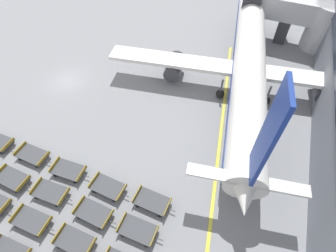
{
  "coord_description": "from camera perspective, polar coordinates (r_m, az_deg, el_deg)",
  "views": [
    {
      "loc": [
        21.52,
        -19.89,
        22.76
      ],
      "look_at": [
        15.37,
        -3.6,
        1.4
      ],
      "focal_mm": 28.0,
      "sensor_mm": 36.0,
      "label": 1
    }
  ],
  "objects": [
    {
      "name": "ground_plane",
      "position": [
        37.1,
        -20.97,
        9.21
      ],
      "size": [
        500.0,
        500.0,
        0.0
      ],
      "primitive_type": "plane",
      "color": "gray"
    },
    {
      "name": "jet_bridge",
      "position": [
        44.02,
        26.92,
        20.34
      ],
      "size": [
        13.9,
        5.05,
        6.64
      ],
      "color": "silver",
      "rests_on": "ground_plane"
    },
    {
      "name": "airplane",
      "position": [
        33.26,
        17.26,
        13.2
      ],
      "size": [
        33.84,
        38.32,
        13.81
      ],
      "color": "white",
      "rests_on": "ground_plane"
    },
    {
      "name": "baggage_dolly_row_mid_a_col_d",
      "position": [
        26.28,
        -27.54,
        -17.78
      ],
      "size": [
        3.83,
        1.89,
        0.92
      ],
      "color": "#424449",
      "rests_on": "ground_plane"
    },
    {
      "name": "baggage_dolly_row_mid_a_col_e",
      "position": [
        24.28,
        -19.59,
        -22.59
      ],
      "size": [
        3.85,
        1.95,
        0.92
      ],
      "color": "#424449",
      "rests_on": "ground_plane"
    },
    {
      "name": "baggage_dolly_row_mid_b_col_c",
      "position": [
        29.16,
        -30.78,
        -9.78
      ],
      "size": [
        3.87,
        2.01,
        0.92
      ],
      "color": "#424449",
      "rests_on": "ground_plane"
    },
    {
      "name": "baggage_dolly_row_mid_b_col_d",
      "position": [
        26.79,
        -24.18,
        -13.01
      ],
      "size": [
        3.83,
        1.9,
        0.92
      ],
      "color": "#424449",
      "rests_on": "ground_plane"
    },
    {
      "name": "baggage_dolly_row_mid_b_col_e",
      "position": [
        24.67,
        -15.88,
        -17.72
      ],
      "size": [
        3.87,
        2.01,
        0.92
      ],
      "color": "#424449",
      "rests_on": "ground_plane"
    },
    {
      "name": "baggage_dolly_row_mid_b_col_f",
      "position": [
        23.48,
        -6.56,
        -21.53
      ],
      "size": [
        3.83,
        1.91,
        0.92
      ],
      "color": "#424449",
      "rests_on": "ground_plane"
    },
    {
      "name": "baggage_dolly_row_far_col_c",
      "position": [
        29.83,
        -27.39,
        -5.57
      ],
      "size": [
        3.85,
        1.96,
        0.92
      ],
      "color": "#424449",
      "rests_on": "ground_plane"
    },
    {
      "name": "baggage_dolly_row_far_col_d",
      "position": [
        27.35,
        -20.83,
        -8.96
      ],
      "size": [
        3.84,
        1.93,
        0.92
      ],
      "color": "#424449",
      "rests_on": "ground_plane"
    },
    {
      "name": "baggage_dolly_row_far_col_e",
      "position": [
        25.39,
        -12.92,
        -12.83
      ],
      "size": [
        3.87,
        2.03,
        0.92
      ],
      "color": "#424449",
      "rests_on": "ground_plane"
    },
    {
      "name": "baggage_dolly_row_far_col_f",
      "position": [
        24.25,
        -3.48,
        -16.04
      ],
      "size": [
        3.86,
        1.99,
        0.92
      ],
      "color": "#424449",
      "rests_on": "ground_plane"
    },
    {
      "name": "stand_guidance_stripe",
      "position": [
        29.72,
        11.53,
        -0.54
      ],
      "size": [
        4.9,
        31.39,
        0.01
      ],
      "color": "yellow",
      "rests_on": "ground_plane"
    }
  ]
}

